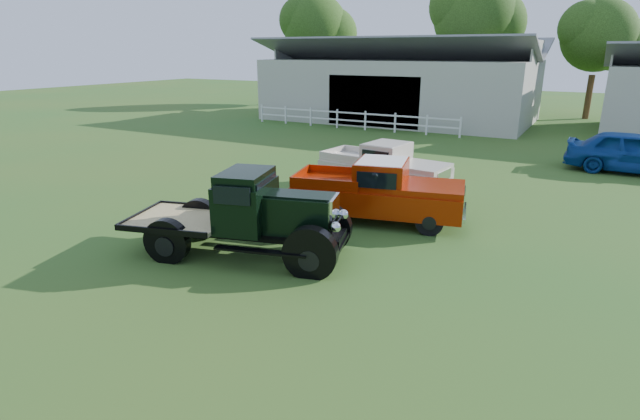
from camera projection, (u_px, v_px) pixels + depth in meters
The scene contains 10 objects.
ground at pixel (288, 264), 11.85m from camera, with size 120.00×120.00×0.00m, color #285D20.
shed_left at pixel (400, 80), 35.86m from camera, with size 18.80×10.20×5.60m, color #9D9D96, non-canonical shape.
fence_rail at pixel (351, 120), 32.01m from camera, with size 14.20×0.16×1.20m, color white, non-canonical shape.
tree_a at pixel (316, 46), 46.03m from camera, with size 6.30×6.30×10.50m, color black, non-canonical shape.
tree_b at pixel (472, 38), 40.22m from camera, with size 6.90×6.90×11.50m, color black, non-canonical shape.
tree_c at pixel (595, 55), 35.59m from camera, with size 5.40×5.40×9.00m, color black, non-canonical shape.
vintage_flatbed at pixel (243, 214), 12.10m from camera, with size 5.39×2.13×2.13m, color black, non-canonical shape.
red_pickup at pixel (378, 190), 14.62m from camera, with size 5.09×1.96×1.86m, color #901E04, non-canonical shape.
white_pickup at pixel (384, 168), 17.72m from camera, with size 4.71×1.83×1.73m, color #BAB2A2, non-canonical shape.
misc_car_blue at pixel (634, 152), 20.40m from camera, with size 2.03×5.05×1.72m, color navy.
Camera 1 is at (5.97, -9.14, 4.85)m, focal length 28.00 mm.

